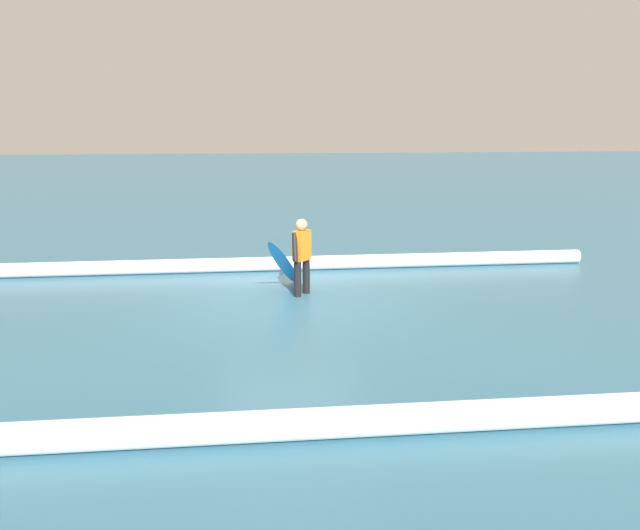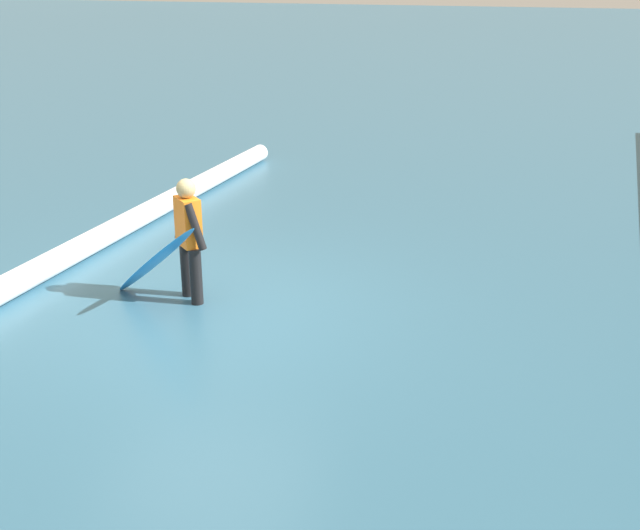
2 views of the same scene
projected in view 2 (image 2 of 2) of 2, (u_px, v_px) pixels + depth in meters
ground_plane at (201, 311)px, 8.81m from camera, size 134.71×134.71×0.00m
surfer at (189, 234)px, 8.84m from camera, size 0.37×0.54×1.43m
surfboard at (154, 261)px, 8.73m from camera, size 0.87×1.45×1.12m
wave_crest_foreground at (20, 280)px, 9.26m from camera, size 14.18×0.72×0.31m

